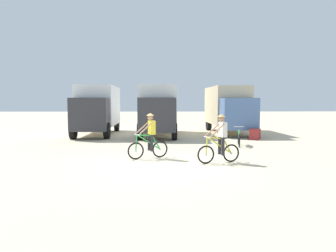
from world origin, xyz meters
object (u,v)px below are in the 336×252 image
(supply_crate, at_px, (255,134))
(cyclist_orange_shirt, at_px, (149,137))
(box_truck_tan_camper, at_px, (228,107))
(cyclist_cowboy_hat, at_px, (220,140))
(box_truck_white_box, at_px, (158,107))
(bicycle_spare, at_px, (239,138))
(box_truck_avon_van, at_px, (98,107))

(supply_crate, bearing_deg, cyclist_orange_shirt, -134.94)
(box_truck_tan_camper, relative_size, cyclist_cowboy_hat, 3.74)
(box_truck_tan_camper, xyz_separation_m, supply_crate, (0.76, -4.00, -1.55))
(box_truck_white_box, xyz_separation_m, bicycle_spare, (4.20, -5.33, -1.48))
(supply_crate, bearing_deg, bicycle_spare, -121.66)
(box_truck_white_box, relative_size, cyclist_orange_shirt, 3.72)
(cyclist_orange_shirt, distance_m, bicycle_spare, 5.69)
(bicycle_spare, bearing_deg, box_truck_tan_camper, 82.50)
(bicycle_spare, relative_size, supply_crate, 2.59)
(box_truck_white_box, relative_size, cyclist_cowboy_hat, 3.72)
(cyclist_cowboy_hat, relative_size, bicycle_spare, 1.07)
(box_truck_avon_van, distance_m, supply_crate, 10.65)
(cyclist_orange_shirt, relative_size, supply_crate, 2.76)
(bicycle_spare, bearing_deg, box_truck_avon_van, 144.75)
(cyclist_orange_shirt, xyz_separation_m, bicycle_spare, (4.48, 3.48, -0.45))
(cyclist_cowboy_hat, bearing_deg, supply_crate, 64.12)
(box_truck_avon_van, relative_size, box_truck_white_box, 1.00)
(cyclist_cowboy_hat, xyz_separation_m, bicycle_spare, (1.82, 4.47, -0.45))
(box_truck_avon_van, height_order, bicycle_spare, box_truck_avon_van)
(box_truck_avon_van, xyz_separation_m, supply_crate, (10.01, -3.27, -1.55))
(box_truck_avon_van, xyz_separation_m, box_truck_tan_camper, (9.25, 0.73, 0.00))
(box_truck_avon_van, bearing_deg, cyclist_cowboy_hat, -57.76)
(box_truck_tan_camper, bearing_deg, box_truck_avon_van, -175.52)
(bicycle_spare, bearing_deg, supply_crate, 58.34)
(box_truck_avon_van, bearing_deg, supply_crate, -18.10)
(box_truck_avon_van, height_order, cyclist_orange_shirt, box_truck_avon_van)
(box_truck_avon_van, relative_size, bicycle_spare, 3.98)
(box_truck_avon_van, height_order, box_truck_tan_camper, same)
(supply_crate, bearing_deg, box_truck_tan_camper, 100.75)
(box_truck_tan_camper, bearing_deg, cyclist_orange_shirt, -117.88)
(box_truck_tan_camper, relative_size, bicycle_spare, 3.99)
(cyclist_orange_shirt, height_order, cyclist_cowboy_hat, same)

